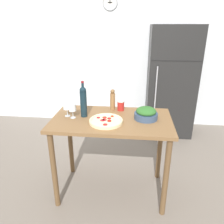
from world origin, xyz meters
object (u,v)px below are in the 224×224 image
wine_bottle (83,101)px  refrigerator (171,82)px  wine_glass_near (72,108)px  pepper_mill (113,100)px  salt_canister (121,105)px  homemade_pizza (106,121)px  salad_bowl (146,114)px  wine_glass_far (67,106)px

wine_bottle → refrigerator: bearing=55.2°
wine_glass_near → pepper_mill: (0.39, 0.29, 0.01)m
refrigerator → salt_canister: refrigerator is taller
wine_glass_near → homemade_pizza: size_ratio=0.46×
refrigerator → salad_bowl: size_ratio=7.62×
wine_glass_far → pepper_mill: size_ratio=0.64×
refrigerator → pepper_mill: bearing=-121.4°
wine_bottle → wine_glass_far: 0.19m
wine_glass_near → salt_canister: (0.48, 0.27, -0.05)m
pepper_mill → salt_canister: (0.09, -0.02, -0.06)m
wine_glass_far → pepper_mill: bearing=28.4°
wine_glass_far → homemade_pizza: wine_glass_far is taller
salad_bowl → salt_canister: 0.35m
salt_canister → wine_bottle: bearing=-149.9°
pepper_mill → salt_canister: pepper_mill is taller
salad_bowl → homemade_pizza: 0.42m
refrigerator → wine_glass_near: 2.10m
wine_glass_far → salad_bowl: size_ratio=0.64×
pepper_mill → refrigerator: bearing=58.6°
homemade_pizza → salad_bowl: bearing=19.2°
homemade_pizza → wine_glass_near: bearing=166.7°
refrigerator → salt_canister: size_ratio=15.95×
wine_bottle → wine_glass_near: (-0.11, -0.05, -0.06)m
refrigerator → salt_canister: bearing=-118.2°
wine_glass_far → salt_canister: size_ratio=1.33×
wine_glass_near → salad_bowl: bearing=4.0°
wine_bottle → wine_glass_far: size_ratio=2.48×
wine_bottle → homemade_pizza: size_ratio=1.14×
pepper_mill → salad_bowl: (0.37, -0.24, -0.06)m
wine_glass_far → wine_glass_near: bearing=-29.2°
wine_glass_near → salad_bowl: (0.76, 0.05, -0.05)m
wine_glass_near → homemade_pizza: (0.36, -0.09, -0.09)m
wine_glass_near → wine_glass_far: 0.08m
homemade_pizza → wine_glass_far: bearing=163.8°
salad_bowl → wine_glass_far: bearing=-179.1°
refrigerator → wine_bottle: (-1.14, -1.64, 0.18)m
wine_glass_far → pepper_mill: pepper_mill is taller
refrigerator → salad_bowl: bearing=-106.5°
pepper_mill → homemade_pizza: size_ratio=0.71×
pepper_mill → wine_glass_near: bearing=-143.4°
wine_bottle → salad_bowl: size_ratio=1.58×
wine_glass_far → salad_bowl: bearing=0.9°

